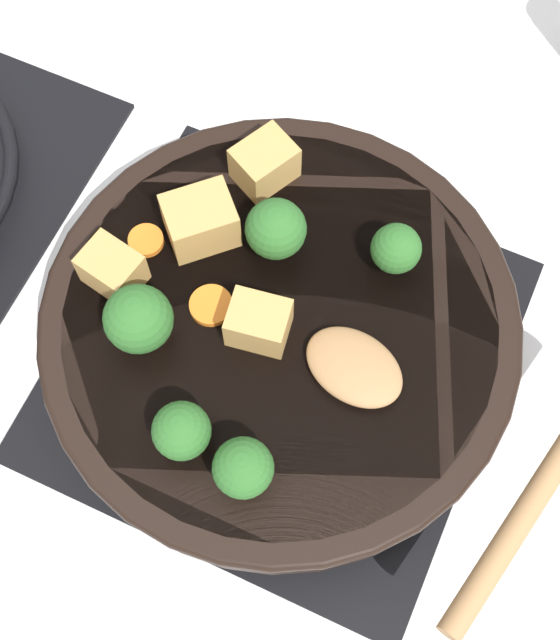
% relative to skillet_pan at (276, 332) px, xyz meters
% --- Properties ---
extents(ground_plane, '(2.40, 2.40, 0.00)m').
position_rel_skillet_pan_xyz_m(ground_plane, '(0.00, -0.00, -0.06)').
color(ground_plane, white).
extents(front_burner_grate, '(0.31, 0.31, 0.03)m').
position_rel_skillet_pan_xyz_m(front_burner_grate, '(0.00, -0.00, -0.04)').
color(front_burner_grate, black).
rests_on(front_burner_grate, ground_plane).
extents(skillet_pan, '(0.33, 0.43, 0.05)m').
position_rel_skillet_pan_xyz_m(skillet_pan, '(0.00, 0.00, 0.00)').
color(skillet_pan, black).
rests_on(skillet_pan, front_burner_grate).
extents(wooden_spoon, '(0.20, 0.20, 0.02)m').
position_rel_skillet_pan_xyz_m(wooden_spoon, '(-0.03, -0.13, 0.03)').
color(wooden_spoon, '#A87A4C').
rests_on(wooden_spoon, skillet_pan).
extents(tofu_cube_center_large, '(0.04, 0.04, 0.03)m').
position_rel_skillet_pan_xyz_m(tofu_cube_center_large, '(-0.01, 0.01, 0.04)').
color(tofu_cube_center_large, tan).
rests_on(tofu_cube_center_large, skillet_pan).
extents(tofu_cube_near_handle, '(0.05, 0.05, 0.03)m').
position_rel_skillet_pan_xyz_m(tofu_cube_near_handle, '(0.10, 0.05, 0.04)').
color(tofu_cube_near_handle, tan).
rests_on(tofu_cube_near_handle, skillet_pan).
extents(tofu_cube_east_chunk, '(0.04, 0.04, 0.03)m').
position_rel_skillet_pan_xyz_m(tofu_cube_east_chunk, '(-0.02, 0.11, 0.04)').
color(tofu_cube_east_chunk, tan).
rests_on(tofu_cube_east_chunk, skillet_pan).
extents(tofu_cube_west_chunk, '(0.06, 0.06, 0.04)m').
position_rel_skillet_pan_xyz_m(tofu_cube_west_chunk, '(0.04, 0.07, 0.04)').
color(tofu_cube_west_chunk, tan).
rests_on(tofu_cube_west_chunk, skillet_pan).
extents(broccoli_floret_near_spoon, '(0.04, 0.04, 0.04)m').
position_rel_skillet_pan_xyz_m(broccoli_floret_near_spoon, '(-0.10, 0.02, 0.05)').
color(broccoli_floret_near_spoon, '#709956').
rests_on(broccoli_floret_near_spoon, skillet_pan).
extents(broccoli_floret_center_top, '(0.05, 0.05, 0.05)m').
position_rel_skillet_pan_xyz_m(broccoli_floret_center_top, '(-0.05, 0.07, 0.05)').
color(broccoli_floret_center_top, '#709956').
rests_on(broccoli_floret_center_top, skillet_pan).
extents(broccoli_floret_east_rim, '(0.04, 0.04, 0.05)m').
position_rel_skillet_pan_xyz_m(broccoli_floret_east_rim, '(0.05, 0.02, 0.05)').
color(broccoli_floret_east_rim, '#709956').
rests_on(broccoli_floret_east_rim, skillet_pan).
extents(broccoli_floret_west_rim, '(0.04, 0.04, 0.04)m').
position_rel_skillet_pan_xyz_m(broccoli_floret_west_rim, '(-0.10, -0.03, 0.05)').
color(broccoli_floret_west_rim, '#709956').
rests_on(broccoli_floret_west_rim, skillet_pan).
extents(broccoli_floret_north_edge, '(0.03, 0.03, 0.04)m').
position_rel_skillet_pan_xyz_m(broccoli_floret_north_edge, '(0.07, -0.06, 0.05)').
color(broccoli_floret_north_edge, '#709956').
rests_on(broccoli_floret_north_edge, skillet_pan).
extents(carrot_slice_orange_thin, '(0.02, 0.02, 0.01)m').
position_rel_skillet_pan_xyz_m(carrot_slice_orange_thin, '(0.02, 0.11, 0.02)').
color(carrot_slice_orange_thin, orange).
rests_on(carrot_slice_orange_thin, skillet_pan).
extents(carrot_slice_near_center, '(0.03, 0.03, 0.01)m').
position_rel_skillet_pan_xyz_m(carrot_slice_near_center, '(-0.01, 0.04, 0.02)').
color(carrot_slice_near_center, orange).
rests_on(carrot_slice_near_center, skillet_pan).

